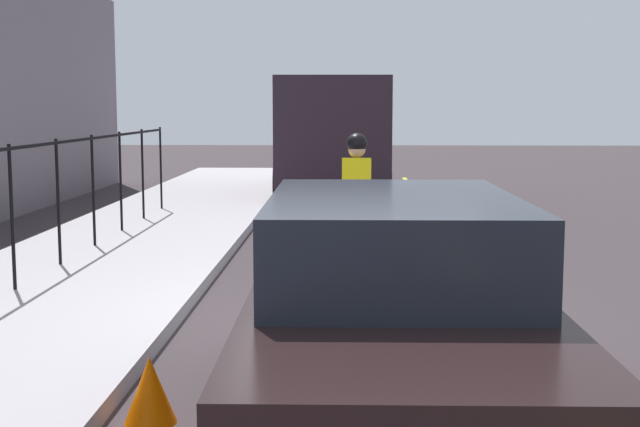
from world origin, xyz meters
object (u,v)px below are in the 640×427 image
Objects in this scene: cyclist_lead at (357,206)px; traffic_cone_near at (150,390)px; box_truck_background at (332,132)px; parked_sedan_rear at (393,315)px.

cyclist_lead is 5.39m from traffic_cone_near.
box_truck_background reaches higher than cyclist_lead.
box_truck_background reaches higher than traffic_cone_near.
traffic_cone_near is at bearing 166.21° from cyclist_lead.
parked_sedan_rear is 1.76m from traffic_cone_near.
box_truck_background is 14.48× the size of traffic_cone_near.
box_truck_background is (15.13, 0.65, 0.73)m from parked_sedan_rear.
cyclist_lead is 9.81m from box_truck_background.
parked_sedan_rear is 0.65× the size of box_truck_background.
cyclist_lead is 0.41× the size of parked_sedan_rear.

